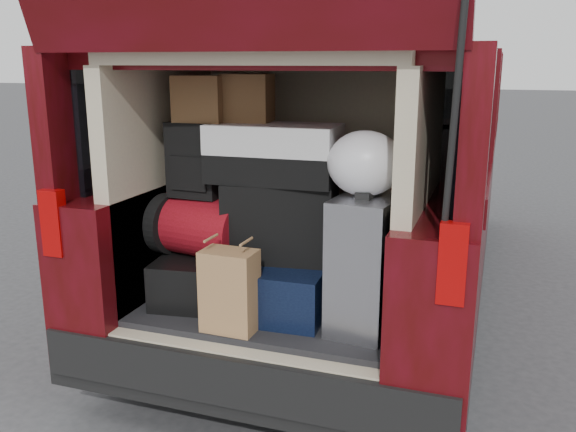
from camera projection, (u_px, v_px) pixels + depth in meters
name	position (u px, v px, depth m)	size (l,w,h in m)	color
ground	(264.00, 422.00, 2.98)	(80.00, 80.00, 0.00)	#343336
minivan	(354.00, 175.00, 4.46)	(1.90, 5.35, 2.77)	black
load_floor	(282.00, 347.00, 3.17)	(1.24, 1.05, 0.55)	black
black_hardshell	(206.00, 274.00, 3.10)	(0.41, 0.57, 0.23)	black
navy_hardshell	(283.00, 284.00, 2.94)	(0.46, 0.56, 0.24)	black
silver_roller	(366.00, 263.00, 2.69)	(0.25, 0.40, 0.60)	white
kraft_bag	(230.00, 291.00, 2.68)	(0.24, 0.15, 0.37)	#A4724A
red_duffel	(202.00, 227.00, 3.01)	(0.45, 0.29, 0.29)	maroon
black_soft_case	(281.00, 220.00, 2.91)	(0.52, 0.31, 0.37)	black
backpack	(196.00, 160.00, 2.95)	(0.26, 0.15, 0.36)	black
twotone_duffel	(274.00, 153.00, 2.84)	(0.60, 0.31, 0.27)	silver
grocery_sack_lower	(202.00, 99.00, 2.90)	(0.24, 0.20, 0.22)	brown
grocery_sack_upper	(248.00, 98.00, 2.90)	(0.22, 0.18, 0.22)	brown
plastic_bag_right	(365.00, 163.00, 2.60)	(0.32, 0.30, 0.28)	white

